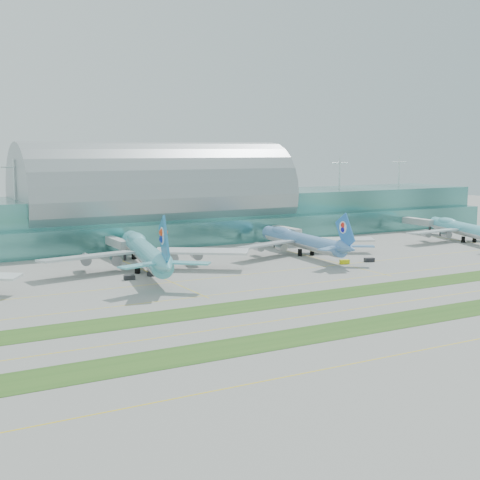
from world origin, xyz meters
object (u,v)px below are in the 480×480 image
terminal (158,208)px  airliner_d (465,228)px  airliner_c (301,239)px  airliner_b (145,250)px

terminal → airliner_d: (115.81, -67.55, -8.56)m
terminal → airliner_c: bearing=-62.4°
airliner_c → airliner_d: bearing=0.8°
airliner_b → airliner_c: 64.84m
airliner_b → airliner_c: bearing=14.7°
airliner_c → airliner_d: size_ratio=1.03×
airliner_d → terminal: bearing=167.5°
airliner_b → airliner_d: airliner_b is taller
terminal → airliner_d: 134.35m
terminal → airliner_c: terminal is taller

